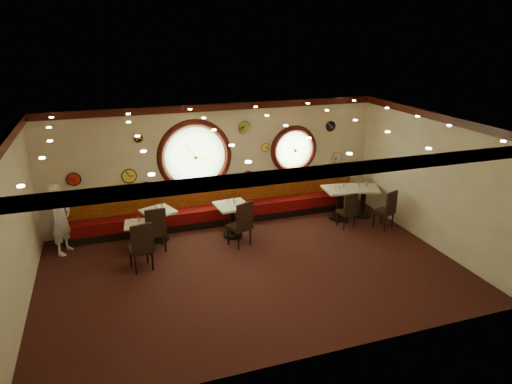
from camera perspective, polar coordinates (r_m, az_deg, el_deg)
name	(u,v)px	position (r m, az deg, el deg)	size (l,w,h in m)	color
floor	(253,269)	(10.19, -0.41, -9.64)	(9.00, 6.00, 0.00)	black
ceiling	(252,126)	(9.05, -0.46, 8.29)	(9.00, 6.00, 0.02)	#B18D32
wall_back	(217,163)	(12.24, -4.85, 3.57)	(9.00, 0.02, 3.20)	beige
wall_front	(315,270)	(6.98, 7.43, -9.59)	(9.00, 0.02, 3.20)	beige
wall_left	(14,231)	(9.25, -28.03, -4.27)	(0.02, 6.00, 3.20)	beige
wall_right	(432,180)	(11.64, 21.10, 1.42)	(0.02, 6.00, 3.20)	beige
molding_back	(216,107)	(11.86, -5.01, 10.53)	(9.00, 0.10, 0.18)	#330C09
molding_front	(319,172)	(6.42, 7.83, 2.44)	(9.00, 0.10, 0.18)	#330C09
molding_left	(1,148)	(8.80, -29.28, 4.81)	(0.10, 6.00, 0.18)	#330C09
molding_right	(439,117)	(11.26, 21.85, 8.70)	(0.10, 6.00, 0.18)	#330C09
banquette_base	(221,219)	(12.49, -4.34, -3.39)	(8.00, 0.55, 0.20)	black
banquette_seat	(221,211)	(12.39, -4.37, -2.33)	(8.00, 0.55, 0.30)	#58070A
banquette_back	(219,194)	(12.45, -4.68, -0.26)	(8.00, 0.10, 0.55)	#641007
porthole_left_glass	(195,156)	(12.05, -7.66, 4.43)	(1.66, 1.66, 0.02)	#92BD71
porthole_left_frame	(195,157)	(12.03, -7.64, 4.41)	(1.98, 1.98, 0.18)	#330C09
porthole_left_ring	(195,157)	(12.00, -7.62, 4.38)	(1.61, 1.61, 0.03)	gold
porthole_right_glass	(293,150)	(12.86, 4.71, 5.30)	(1.10, 1.10, 0.02)	#92BD71
porthole_right_frame	(294,150)	(12.85, 4.74, 5.28)	(1.38, 1.38, 0.18)	#330C09
porthole_right_ring	(294,150)	(12.82, 4.79, 5.25)	(1.09, 1.09, 0.03)	gold
wall_clock_0	(248,175)	(12.54, -0.99, 2.13)	(0.24, 0.24, 0.03)	red
wall_clock_1	(336,158)	(13.50, 10.01, 4.22)	(0.34, 0.34, 0.03)	silver
wall_clock_2	(129,176)	(11.92, -15.58, 1.95)	(0.36, 0.36, 0.03)	yellow
wall_clock_3	(244,127)	(12.17, -1.48, 8.15)	(0.30, 0.30, 0.03)	#81B638
wall_clock_4	(146,186)	(12.04, -13.56, 0.79)	(0.20, 0.20, 0.03)	white
wall_clock_5	(265,147)	(12.49, 1.19, 5.63)	(0.22, 0.22, 0.03)	#DADD49
wall_clock_6	(74,179)	(11.93, -21.82, 1.50)	(0.32, 0.32, 0.03)	#B61F12
wall_clock_7	(330,126)	(13.17, 9.29, 8.12)	(0.28, 0.28, 0.03)	black
wall_clock_8	(138,138)	(11.69, -14.53, 6.54)	(0.24, 0.24, 0.03)	black
table_a	(139,233)	(11.23, -14.47, -4.96)	(0.67, 0.67, 0.67)	black
table_b	(159,221)	(11.56, -12.06, -3.60)	(0.93, 0.93, 0.79)	black
table_c	(232,216)	(11.52, -3.00, -3.03)	(0.85, 0.85, 0.86)	black
table_d	(339,200)	(12.74, 10.31, -0.96)	(0.89, 0.89, 0.88)	black
table_e	(363,198)	(13.10, 13.28, -0.73)	(0.98, 0.98, 0.84)	black
chair_a	(141,244)	(10.14, -14.14, -6.29)	(0.56, 0.56, 0.70)	black
chair_b	(155,227)	(10.89, -12.46, -4.29)	(0.51, 0.51, 0.70)	black
chair_c	(242,221)	(10.92, -1.78, -3.67)	(0.64, 0.64, 0.71)	black
chair_d	(348,208)	(12.20, 11.48, -2.02)	(0.44, 0.44, 0.60)	black
chair_e	(388,207)	(12.41, 16.13, -1.84)	(0.57, 0.57, 0.65)	black
condiment_a_salt	(132,220)	(11.19, -15.21, -3.45)	(0.04, 0.04, 0.11)	silver
condiment_b_salt	(156,208)	(11.43, -12.43, -2.00)	(0.04, 0.04, 0.11)	silver
condiment_c_salt	(228,202)	(11.43, -3.49, -1.25)	(0.03, 0.03, 0.09)	#B9B9BD
condiment_d_salt	(336,187)	(12.64, 9.93, 0.68)	(0.03, 0.03, 0.09)	silver
condiment_a_pepper	(139,222)	(11.07, -14.42, -3.67)	(0.03, 0.03, 0.09)	silver
condiment_b_pepper	(157,209)	(11.39, -12.24, -2.06)	(0.04, 0.04, 0.11)	silver
condiment_c_pepper	(235,203)	(11.35, -2.61, -1.35)	(0.04, 0.04, 0.11)	#B9B9BD
condiment_d_pepper	(340,187)	(12.57, 10.40, 0.56)	(0.03, 0.03, 0.10)	silver
condiment_a_bottle	(139,219)	(11.19, -14.46, -3.26)	(0.05, 0.05, 0.15)	orange
condiment_b_bottle	(162,206)	(11.46, -11.68, -1.77)	(0.05, 0.05, 0.16)	gold
condiment_c_bottle	(234,200)	(11.44, -2.80, -1.04)	(0.05, 0.05, 0.16)	gold
condiment_d_bottle	(344,185)	(12.70, 10.90, 0.86)	(0.05, 0.05, 0.16)	gold
condiment_e_salt	(359,185)	(12.98, 12.74, 0.83)	(0.04, 0.04, 0.10)	#BABABE
condiment_e_pepper	(367,185)	(13.02, 13.69, 0.84)	(0.04, 0.04, 0.11)	#BABABE
condiment_e_bottle	(366,183)	(13.15, 13.53, 1.15)	(0.05, 0.05, 0.16)	yellow
waiter	(61,219)	(11.46, -23.22, -3.08)	(0.63, 0.41, 1.72)	white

